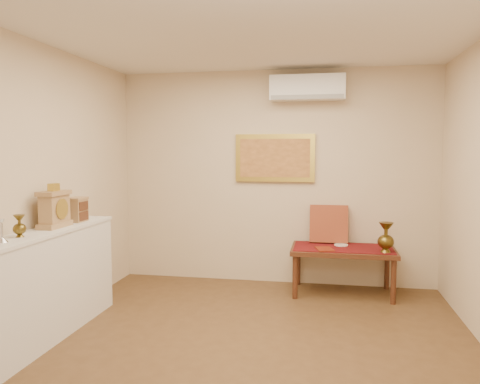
% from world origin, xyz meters
% --- Properties ---
extents(floor, '(4.50, 4.50, 0.00)m').
position_xyz_m(floor, '(0.00, 0.00, 0.00)').
color(floor, brown).
rests_on(floor, ground).
extents(ceiling, '(4.50, 4.50, 0.00)m').
position_xyz_m(ceiling, '(0.00, 0.00, 2.70)').
color(ceiling, silver).
rests_on(ceiling, ground).
extents(wall_back, '(4.00, 0.02, 2.70)m').
position_xyz_m(wall_back, '(0.00, 2.25, 1.35)').
color(wall_back, beige).
rests_on(wall_back, ground).
extents(wall_front, '(4.00, 0.02, 2.70)m').
position_xyz_m(wall_front, '(0.00, -2.25, 1.35)').
color(wall_front, beige).
rests_on(wall_front, ground).
extents(wall_left, '(0.02, 4.50, 2.70)m').
position_xyz_m(wall_left, '(-2.00, 0.00, 1.35)').
color(wall_left, beige).
rests_on(wall_left, ground).
extents(candlestick, '(0.09, 0.09, 0.18)m').
position_xyz_m(candlestick, '(-1.83, -0.49, 1.07)').
color(candlestick, silver).
rests_on(candlestick, display_ledge).
extents(brass_urn_small, '(0.11, 0.11, 0.24)m').
position_xyz_m(brass_urn_small, '(-1.83, -0.27, 1.10)').
color(brass_urn_small, brown).
rests_on(brass_urn_small, display_ledge).
extents(table_cloth, '(1.14, 0.59, 0.01)m').
position_xyz_m(table_cloth, '(0.85, 1.88, 0.55)').
color(table_cloth, maroon).
rests_on(table_cloth, low_table).
extents(brass_urn_tall, '(0.18, 0.18, 0.41)m').
position_xyz_m(brass_urn_tall, '(1.31, 1.70, 0.76)').
color(brass_urn_tall, brown).
rests_on(brass_urn_tall, table_cloth).
extents(plate, '(0.17, 0.17, 0.01)m').
position_xyz_m(plate, '(0.83, 1.98, 0.56)').
color(plate, white).
rests_on(plate, table_cloth).
extents(menu, '(0.24, 0.29, 0.01)m').
position_xyz_m(menu, '(0.64, 1.71, 0.56)').
color(menu, maroon).
rests_on(menu, table_cloth).
extents(cushion, '(0.46, 0.19, 0.47)m').
position_xyz_m(cushion, '(0.68, 2.14, 0.79)').
color(cushion, maroon).
rests_on(cushion, table_cloth).
extents(display_ledge, '(0.37, 2.02, 0.98)m').
position_xyz_m(display_ledge, '(-1.82, 0.00, 0.49)').
color(display_ledge, silver).
rests_on(display_ledge, floor).
extents(mantel_clock, '(0.17, 0.36, 0.41)m').
position_xyz_m(mantel_clock, '(-1.82, 0.23, 1.15)').
color(mantel_clock, tan).
rests_on(mantel_clock, display_ledge).
extents(wooden_chest, '(0.16, 0.21, 0.24)m').
position_xyz_m(wooden_chest, '(-1.81, 0.60, 1.10)').
color(wooden_chest, tan).
rests_on(wooden_chest, display_ledge).
extents(low_table, '(1.20, 0.70, 0.55)m').
position_xyz_m(low_table, '(0.85, 1.88, 0.48)').
color(low_table, '#4E2717').
rests_on(low_table, floor).
extents(painting, '(1.00, 0.06, 0.60)m').
position_xyz_m(painting, '(0.00, 2.22, 1.60)').
color(painting, gold).
rests_on(painting, wall_back).
extents(ac_unit, '(0.90, 0.25, 0.30)m').
position_xyz_m(ac_unit, '(0.40, 2.12, 2.45)').
color(ac_unit, silver).
rests_on(ac_unit, wall_back).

